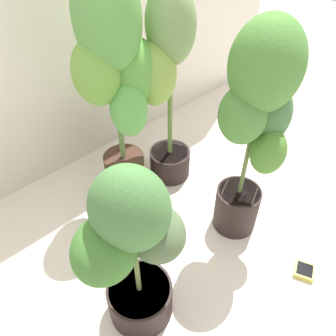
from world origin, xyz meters
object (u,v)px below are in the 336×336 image
(potted_plant_front_left, at_px, (132,249))
(hygrometer_box, at_px, (304,271))
(potted_plant_front_right, at_px, (256,122))
(potted_plant_back_center, at_px, (116,74))
(nutrient_bottle, at_px, (105,217))
(potted_plant_back_right, at_px, (165,82))

(potted_plant_front_left, bearing_deg, hygrometer_box, -29.90)
(potted_plant_front_left, relative_size, potted_plant_front_right, 0.76)
(potted_plant_front_right, bearing_deg, potted_plant_back_center, 111.97)
(potted_plant_front_left, height_order, nutrient_bottle, potted_plant_front_left)
(potted_plant_back_center, height_order, nutrient_bottle, potted_plant_back_center)
(potted_plant_front_left, bearing_deg, potted_plant_back_center, 55.78)
(potted_plant_back_center, xyz_separation_m, nutrient_bottle, (-0.26, -0.17, -0.54))
(potted_plant_front_right, height_order, hygrometer_box, potted_plant_front_right)
(nutrient_bottle, bearing_deg, potted_plant_front_left, -107.22)
(potted_plant_back_right, height_order, hygrometer_box, potted_plant_back_right)
(potted_plant_front_left, xyz_separation_m, potted_plant_front_right, (0.60, 0.02, 0.18))
(potted_plant_front_left, distance_m, hygrometer_box, 0.80)
(potted_plant_back_center, height_order, potted_plant_front_right, potted_plant_back_center)
(hygrometer_box, bearing_deg, potted_plant_front_right, 67.33)
(nutrient_bottle, bearing_deg, potted_plant_back_center, 33.64)
(potted_plant_back_center, relative_size, nutrient_bottle, 4.49)
(potted_plant_front_left, bearing_deg, nutrient_bottle, 72.78)
(potted_plant_back_right, bearing_deg, nutrient_bottle, -167.06)
(potted_plant_front_left, height_order, hygrometer_box, potted_plant_front_left)
(hygrometer_box, bearing_deg, potted_plant_back_center, 79.98)
(potted_plant_back_center, relative_size, potted_plant_front_right, 1.12)
(potted_plant_back_center, height_order, potted_plant_back_right, potted_plant_back_center)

